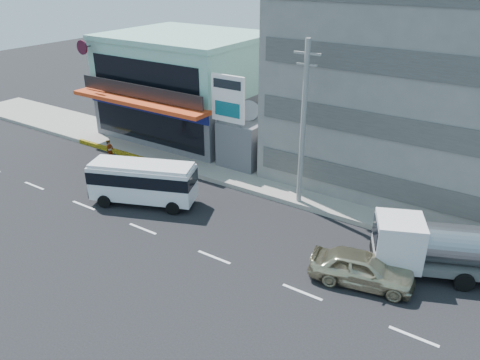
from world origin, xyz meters
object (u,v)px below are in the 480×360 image
Objects in this scene: shop_building at (187,88)px; sedan at (362,268)px; minibus at (143,180)px; tanker_truck at (446,248)px; utility_pole_near at (303,126)px; satellite_dish at (249,118)px; billboard at (228,104)px; motorcycle_rider at (111,160)px; concrete_building at (416,77)px.

sedan is at bearing -30.63° from shop_building.
minibus is 1.40× the size of sedan.
tanker_truck is (22.96, -9.08, -2.48)m from shop_building.
shop_building is 1.24× the size of utility_pole_near.
satellite_dish is 7.17m from utility_pole_near.
shop_building is 8.54m from satellite_dish.
motorcycle_rider is (-7.26, -4.37, -4.20)m from billboard.
sedan is at bearing -41.53° from utility_pole_near.
satellite_dish reaches higher than tanker_truck.
motorcycle_rider is at bearing -88.52° from shop_building.
satellite_dish is 0.68× the size of motorcycle_rider.
motorcycle_rider is at bearing -148.96° from billboard.
tanker_truck is at bearing -59.82° from sedan.
tanker_truck reaches higher than minibus.
concrete_building is at bearing 62.24° from utility_pole_near.
satellite_dish is at bearing 149.04° from utility_pole_near.
utility_pole_near reaches higher than shop_building.
tanker_truck is (17.04, 2.54, -0.08)m from minibus.
sedan is at bearing -29.59° from billboard.
satellite_dish is 0.20× the size of tanker_truck.
billboard is at bearing 77.07° from minibus.
motorcycle_rider is (-22.72, -0.04, -0.79)m from tanker_truck.
satellite_dish is 9.14m from minibus.
concrete_building is at bearing -3.41° from sedan.
shop_building is at bearing 147.68° from billboard.
satellite_dish is at bearing 41.40° from sedan.
shop_building is at bearing 158.42° from tanker_truck.
utility_pole_near is 10.18m from minibus.
billboard is at bearing 48.40° from sedan.
tanker_truck reaches higher than sedan.
tanker_truck is at bearing -21.58° from shop_building.
shop_building is 0.77× the size of concrete_building.
utility_pole_near is 4.51× the size of motorcycle_rider.
utility_pole_near is at bearing 36.46° from sedan.
tanker_truck is at bearing 0.09° from motorcycle_rider.
utility_pole_near is at bearing -15.48° from billboard.
utility_pole_near reaches higher than billboard.
shop_building is at bearing 47.36° from sedan.
concrete_building reaches higher than utility_pole_near.
concrete_building is 11.30m from satellite_dish.
utility_pole_near reaches higher than sedan.
billboard is 1.03× the size of minibus.
minibus is (-12.08, -12.68, -5.40)m from concrete_building.
utility_pole_near is 1.35× the size of tanker_truck.
satellite_dish is 0.22× the size of billboard.
concrete_building is at bearing 116.08° from tanker_truck.
tanker_truck is at bearing 8.48° from minibus.
satellite_dish reaches higher than motorcycle_rider.
shop_building reaches higher than satellite_dish.
concrete_building reaches higher than shop_building.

